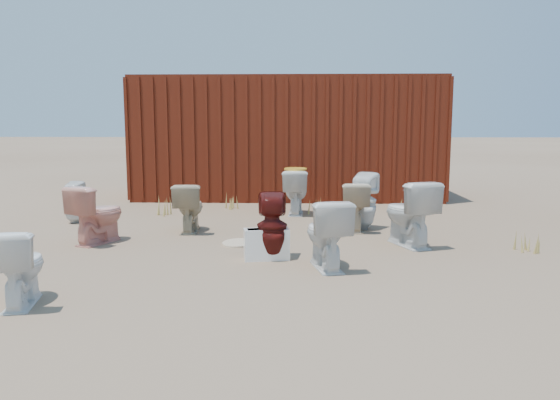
{
  "coord_description": "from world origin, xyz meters",
  "views": [
    {
      "loc": [
        0.24,
        -6.2,
        1.52
      ],
      "look_at": [
        0.0,
        0.6,
        0.55
      ],
      "focal_mm": 35.0,
      "sensor_mm": 36.0,
      "label": 1
    }
  ],
  "objects_px": {
    "shipping_container": "(288,138)",
    "toilet_front_a": "(19,266)",
    "toilet_front_maroon": "(272,226)",
    "toilet_back_beige_left": "(189,207)",
    "toilet_back_beige_right": "(355,206)",
    "toilet_front_c": "(326,234)",
    "toilet_front_pink": "(97,214)",
    "loose_tank": "(267,244)",
    "toilet_back_a": "(74,203)",
    "toilet_back_e": "(363,201)",
    "toilet_back_yellowlid": "(295,192)",
    "toilet_front_e": "(409,213)"
  },
  "relations": [
    {
      "from": "shipping_container",
      "to": "toilet_front_a",
      "type": "bearing_deg",
      "value": -106.52
    },
    {
      "from": "toilet_front_a",
      "to": "toilet_front_maroon",
      "type": "height_order",
      "value": "toilet_front_maroon"
    },
    {
      "from": "toilet_back_beige_left",
      "to": "toilet_back_beige_right",
      "type": "relative_size",
      "value": 0.99
    },
    {
      "from": "toilet_front_c",
      "to": "toilet_back_beige_right",
      "type": "height_order",
      "value": "toilet_front_c"
    },
    {
      "from": "toilet_front_pink",
      "to": "loose_tank",
      "type": "distance_m",
      "value": 2.33
    },
    {
      "from": "toilet_front_c",
      "to": "loose_tank",
      "type": "xyz_separation_m",
      "value": [
        -0.64,
        0.33,
        -0.2
      ]
    },
    {
      "from": "toilet_front_maroon",
      "to": "loose_tank",
      "type": "height_order",
      "value": "toilet_front_maroon"
    },
    {
      "from": "toilet_front_maroon",
      "to": "toilet_front_c",
      "type": "bearing_deg",
      "value": 146.16
    },
    {
      "from": "toilet_front_a",
      "to": "toilet_front_pink",
      "type": "relative_size",
      "value": 0.89
    },
    {
      "from": "toilet_back_a",
      "to": "toilet_front_a",
      "type": "bearing_deg",
      "value": 111.45
    },
    {
      "from": "toilet_back_e",
      "to": "toilet_back_beige_right",
      "type": "bearing_deg",
      "value": 57.74
    },
    {
      "from": "toilet_front_c",
      "to": "toilet_back_e",
      "type": "bearing_deg",
      "value": -119.16
    },
    {
      "from": "toilet_back_yellowlid",
      "to": "toilet_front_maroon",
      "type": "bearing_deg",
      "value": 87.16
    },
    {
      "from": "toilet_front_a",
      "to": "toilet_front_e",
      "type": "relative_size",
      "value": 0.81
    },
    {
      "from": "toilet_back_beige_right",
      "to": "toilet_back_yellowlid",
      "type": "relative_size",
      "value": 0.93
    },
    {
      "from": "toilet_front_e",
      "to": "toilet_back_beige_right",
      "type": "distance_m",
      "value": 1.09
    },
    {
      "from": "toilet_back_beige_right",
      "to": "toilet_back_e",
      "type": "bearing_deg",
      "value": -147.38
    },
    {
      "from": "toilet_front_e",
      "to": "toilet_back_yellowlid",
      "type": "xyz_separation_m",
      "value": [
        -1.42,
        2.28,
        -0.04
      ]
    },
    {
      "from": "toilet_back_yellowlid",
      "to": "toilet_back_e",
      "type": "height_order",
      "value": "toilet_back_e"
    },
    {
      "from": "toilet_back_a",
      "to": "toilet_back_beige_left",
      "type": "distance_m",
      "value": 1.98
    },
    {
      "from": "toilet_front_pink",
      "to": "toilet_back_beige_left",
      "type": "bearing_deg",
      "value": -119.71
    },
    {
      "from": "toilet_back_beige_left",
      "to": "toilet_front_c",
      "type": "bearing_deg",
      "value": 131.62
    },
    {
      "from": "toilet_front_c",
      "to": "toilet_front_e",
      "type": "bearing_deg",
      "value": -146.62
    },
    {
      "from": "toilet_back_beige_left",
      "to": "toilet_front_e",
      "type": "bearing_deg",
      "value": 162.66
    },
    {
      "from": "toilet_front_maroon",
      "to": "toilet_back_beige_left",
      "type": "bearing_deg",
      "value": -53.15
    },
    {
      "from": "toilet_back_a",
      "to": "toilet_front_e",
      "type": "bearing_deg",
      "value": 169.42
    },
    {
      "from": "toilet_front_a",
      "to": "toilet_back_a",
      "type": "relative_size",
      "value": 1.04
    },
    {
      "from": "toilet_front_e",
      "to": "toilet_front_maroon",
      "type": "bearing_deg",
      "value": 4.33
    },
    {
      "from": "toilet_front_pink",
      "to": "toilet_back_beige_right",
      "type": "xyz_separation_m",
      "value": [
        3.33,
        0.92,
        -0.02
      ]
    },
    {
      "from": "shipping_container",
      "to": "toilet_back_beige_right",
      "type": "relative_size",
      "value": 8.63
    },
    {
      "from": "toilet_back_yellowlid",
      "to": "loose_tank",
      "type": "xyz_separation_m",
      "value": [
        -0.3,
        -3.06,
        -0.2
      ]
    },
    {
      "from": "toilet_back_yellowlid",
      "to": "toilet_back_e",
      "type": "distance_m",
      "value": 1.61
    },
    {
      "from": "loose_tank",
      "to": "toilet_front_maroon",
      "type": "bearing_deg",
      "value": 9.6
    },
    {
      "from": "toilet_front_a",
      "to": "toilet_front_c",
      "type": "relative_size",
      "value": 0.89
    },
    {
      "from": "toilet_back_beige_right",
      "to": "loose_tank",
      "type": "xyz_separation_m",
      "value": [
        -1.14,
        -1.7,
        -0.17
      ]
    },
    {
      "from": "toilet_front_e",
      "to": "toilet_back_beige_right",
      "type": "height_order",
      "value": "toilet_front_e"
    },
    {
      "from": "shipping_container",
      "to": "toilet_back_beige_left",
      "type": "xyz_separation_m",
      "value": [
        -1.29,
        -3.94,
        -0.86
      ]
    },
    {
      "from": "toilet_front_a",
      "to": "toilet_back_a",
      "type": "xyz_separation_m",
      "value": [
        -1.08,
        3.71,
        -0.01
      ]
    },
    {
      "from": "toilet_back_a",
      "to": "toilet_back_beige_right",
      "type": "xyz_separation_m",
      "value": [
        4.2,
        -0.42,
        0.03
      ]
    },
    {
      "from": "toilet_back_beige_right",
      "to": "toilet_front_maroon",
      "type": "bearing_deg",
      "value": 58.1
    },
    {
      "from": "toilet_front_maroon",
      "to": "toilet_front_pink",
      "type": "bearing_deg",
      "value": -21.04
    },
    {
      "from": "toilet_front_e",
      "to": "loose_tank",
      "type": "height_order",
      "value": "toilet_front_e"
    },
    {
      "from": "toilet_front_pink",
      "to": "toilet_back_beige_left",
      "type": "relative_size",
      "value": 1.08
    },
    {
      "from": "toilet_front_maroon",
      "to": "toilet_front_e",
      "type": "bearing_deg",
      "value": -158.1
    },
    {
      "from": "toilet_front_a",
      "to": "toilet_back_beige_left",
      "type": "relative_size",
      "value": 0.96
    },
    {
      "from": "toilet_front_a",
      "to": "toilet_back_a",
      "type": "distance_m",
      "value": 3.87
    },
    {
      "from": "shipping_container",
      "to": "toilet_back_a",
      "type": "distance_m",
      "value": 4.7
    },
    {
      "from": "toilet_back_beige_right",
      "to": "toilet_back_e",
      "type": "relative_size",
      "value": 0.85
    },
    {
      "from": "shipping_container",
      "to": "toilet_front_pink",
      "type": "xyz_separation_m",
      "value": [
        -2.31,
        -4.69,
        -0.83
      ]
    },
    {
      "from": "toilet_back_a",
      "to": "toilet_back_yellowlid",
      "type": "xyz_separation_m",
      "value": [
        3.36,
        0.94,
        0.06
      ]
    }
  ]
}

